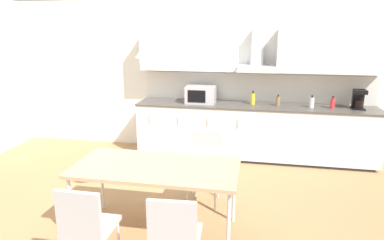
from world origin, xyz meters
The scene contains 16 objects.
ground_plane centered at (0.00, 0.00, -0.01)m, with size 9.39×7.24×0.02m, color #9E754C.
wall_back centered at (0.00, 2.46, 1.28)m, with size 7.52×0.10×2.57m, color silver.
kitchen_counter centered at (1.17, 2.10, 0.45)m, with size 3.84×0.66×0.90m.
backsplash_tile centered at (1.17, 2.40, 1.13)m, with size 3.82×0.02×0.46m, color silver.
upper_wall_cabinets centered at (1.17, 2.25, 1.74)m, with size 3.82×0.40×0.65m.
microwave centered at (0.28, 2.10, 1.04)m, with size 0.48×0.35×0.28m.
coffee_maker centered at (2.72, 2.13, 1.05)m, with size 0.18×0.19×0.30m.
bottle_white centered at (2.04, 2.08, 0.98)m, with size 0.07×0.07×0.19m.
bottle_brown centered at (1.53, 2.12, 0.98)m, with size 0.06×0.06×0.18m.
bottle_yellow centered at (1.13, 2.15, 1.00)m, with size 0.07×0.07×0.22m.
bottle_red centered at (2.34, 2.08, 0.99)m, with size 0.07×0.07×0.19m.
dining_table centered at (0.22, -0.28, 0.71)m, with size 1.67×0.82×0.75m.
chair_far_right centered at (0.59, 0.51, 0.53)m, with size 0.40×0.40×0.87m.
chair_near_left centered at (-0.16, -1.07, 0.53)m, with size 0.40×0.40×0.87m.
chair_near_right centered at (0.60, -1.07, 0.53)m, with size 0.43×0.43×0.87m.
pendant_lamp centered at (0.22, -0.28, 1.95)m, with size 0.32×0.32×0.22m, color silver.
Camera 1 is at (1.19, -3.38, 2.11)m, focal length 32.00 mm.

